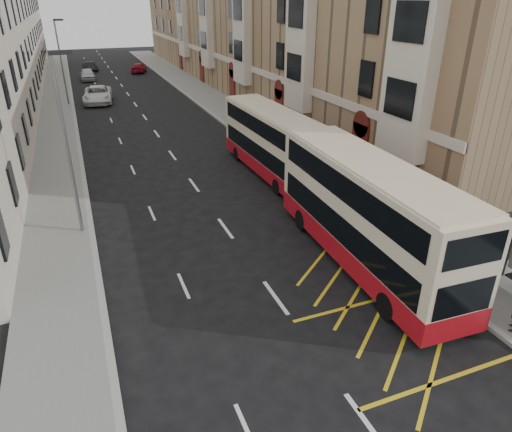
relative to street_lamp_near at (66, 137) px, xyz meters
name	(u,v)px	position (x,y,z in m)	size (l,w,h in m)	color
ground	(330,372)	(6.35, -12.00, -4.64)	(200.00, 200.00, 0.00)	black
pavement_right	(241,119)	(14.35, 18.00, -4.56)	(4.00, 120.00, 0.15)	slate
pavement_left	(57,136)	(-1.15, 18.00, -4.56)	(3.00, 120.00, 0.15)	slate
kerb_right	(220,121)	(12.35, 18.00, -4.56)	(0.25, 120.00, 0.15)	gray
kerb_left	(77,134)	(0.35, 18.00, -4.56)	(0.25, 120.00, 0.15)	gray
road_markings	(129,95)	(6.35, 33.00, -4.63)	(10.00, 110.00, 0.01)	silver
terrace_right	(251,20)	(21.23, 33.38, 2.88)	(10.75, 79.00, 15.25)	#967957
guard_railing	(390,228)	(12.60, -6.25, -3.78)	(0.06, 6.56, 1.01)	red
street_lamp_near	(66,137)	(0.00, 0.00, 0.00)	(0.93, 0.18, 8.00)	slate
street_lamp_far	(61,58)	(0.00, 30.00, 0.00)	(0.93, 0.18, 8.00)	slate
double_decker_front	(367,214)	(10.71, -7.00, -2.39)	(2.99, 11.16, 4.41)	beige
double_decker_rear	(271,142)	(11.35, 4.15, -2.59)	(2.51, 10.14, 4.03)	beige
pedestrian_far	(394,227)	(12.70, -6.38, -3.67)	(0.95, 0.40, 1.62)	black
white_van	(98,95)	(2.90, 30.19, -3.80)	(2.77, 6.01, 1.67)	white
car_silver	(87,74)	(2.69, 45.46, -3.88)	(1.79, 4.44, 1.51)	#B1B4BA
car_dark	(90,67)	(3.51, 53.90, -3.99)	(1.37, 3.92, 1.29)	black
car_red	(138,68)	(9.99, 50.04, -3.98)	(1.85, 4.56, 1.32)	maroon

